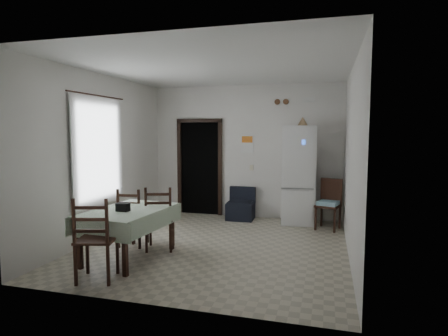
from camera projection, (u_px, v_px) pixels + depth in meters
ground at (216, 245)px, 6.23m from camera, size 4.50×4.50×0.00m
ceiling at (216, 68)px, 5.95m from camera, size 4.20×4.50×0.02m
wall_back at (245, 152)px, 8.25m from camera, size 4.20×0.02×2.90m
wall_front at (155, 173)px, 3.93m from camera, size 4.20×0.02×2.90m
wall_left at (103, 156)px, 6.64m from camera, size 0.02×4.50×2.90m
wall_right at (352, 161)px, 5.53m from camera, size 0.02×4.50×2.90m
doorway at (203, 167)px, 8.76m from camera, size 1.06×0.52×2.22m
window_recess at (93, 151)px, 6.46m from camera, size 0.10×1.20×1.60m
curtain at (99, 151)px, 6.43m from camera, size 0.02×1.45×1.85m
curtain_rod at (98, 95)px, 6.33m from camera, size 0.02×1.60×0.02m
calendar at (247, 144)px, 8.21m from camera, size 0.28×0.02×0.40m
calendar_image at (247, 139)px, 8.19m from camera, size 0.24×0.01×0.14m
light_switch at (251, 168)px, 8.23m from camera, size 0.08×0.02×0.12m
vent_left at (277, 102)px, 7.95m from camera, size 0.12×0.03×0.12m
vent_right at (286, 102)px, 7.90m from camera, size 0.12×0.03×0.12m
emergency_light at (309, 100)px, 7.75m from camera, size 0.25×0.07×0.09m
fridge at (299, 175)px, 7.67m from camera, size 0.71×0.71×2.01m
tan_cone at (303, 121)px, 7.57m from camera, size 0.22×0.22×0.17m
navy_seat at (241, 204)px, 8.05m from camera, size 0.58×0.56×0.68m
corner_chair at (328, 205)px, 7.20m from camera, size 0.53×0.53×0.98m
dining_table at (129, 234)px, 5.56m from camera, size 1.08×1.52×0.74m
black_bag at (123, 207)px, 5.39m from camera, size 0.19×0.12×0.12m
dining_chair_far_left at (133, 217)px, 6.20m from camera, size 0.46×0.46×0.97m
dining_chair_far_right at (160, 218)px, 6.00m from camera, size 0.55×0.55×1.03m
dining_chair_near_head at (97, 238)px, 4.74m from camera, size 0.57×0.57×1.09m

